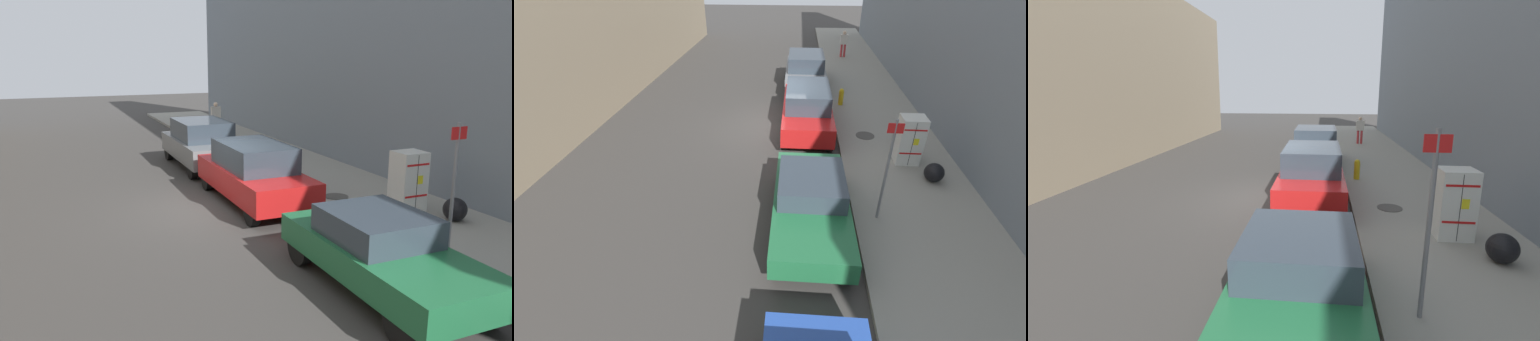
% 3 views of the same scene
% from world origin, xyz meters
% --- Properties ---
extents(ground_plane, '(80.00, 80.00, 0.00)m').
position_xyz_m(ground_plane, '(0.00, 0.00, 0.00)').
color(ground_plane, '#383533').
extents(sidewalk_slab, '(3.76, 44.00, 0.14)m').
position_xyz_m(sidewalk_slab, '(-4.35, 0.00, 0.07)').
color(sidewalk_slab, gray).
rests_on(sidewalk_slab, ground).
extents(building_facade_near, '(1.95, 39.60, 10.43)m').
position_xyz_m(building_facade_near, '(-7.20, 0.00, 5.21)').
color(building_facade_near, slate).
rests_on(building_facade_near, ground).
extents(discarded_refrigerator, '(0.77, 0.69, 1.58)m').
position_xyz_m(discarded_refrigerator, '(-4.55, 2.66, 0.93)').
color(discarded_refrigerator, silver).
rests_on(discarded_refrigerator, sidewalk_slab).
extents(manhole_cover, '(0.70, 0.70, 0.02)m').
position_xyz_m(manhole_cover, '(-3.53, 0.84, 0.15)').
color(manhole_cover, '#47443F').
rests_on(manhole_cover, sidewalk_slab).
extents(street_sign_post, '(0.36, 0.07, 2.79)m').
position_xyz_m(street_sign_post, '(-3.07, 5.70, 1.69)').
color(street_sign_post, slate).
rests_on(street_sign_post, sidewalk_slab).
extents(fire_hydrant, '(0.22, 0.22, 0.75)m').
position_xyz_m(fire_hydrant, '(-2.89, -2.35, 0.53)').
color(fire_hydrant, gold).
rests_on(fire_hydrant, sidewalk_slab).
extents(trash_bag, '(0.59, 0.59, 0.59)m').
position_xyz_m(trash_bag, '(-5.08, 3.81, 0.43)').
color(trash_bag, black).
rests_on(trash_bag, sidewalk_slab).
extents(pedestrian_walking_far, '(0.48, 0.22, 1.66)m').
position_xyz_m(pedestrian_walking_far, '(-3.88, -11.18, 1.10)').
color(pedestrian_walking_far, '#B73338').
rests_on(pedestrian_walking_far, sidewalk_slab).
extents(parked_suv_gray, '(2.00, 4.65, 1.77)m').
position_xyz_m(parked_suv_gray, '(-1.28, -5.05, 0.92)').
color(parked_suv_gray, slate).
rests_on(parked_suv_gray, ground).
extents(parked_suv_red, '(1.88, 4.82, 1.73)m').
position_xyz_m(parked_suv_red, '(-1.28, 0.01, 0.89)').
color(parked_suv_red, red).
rests_on(parked_suv_red, ground).
extents(parked_sedan_green, '(1.85, 4.41, 1.41)m').
position_xyz_m(parked_sedan_green, '(-1.28, 5.90, 0.74)').
color(parked_sedan_green, '#1E6038').
rests_on(parked_sedan_green, ground).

